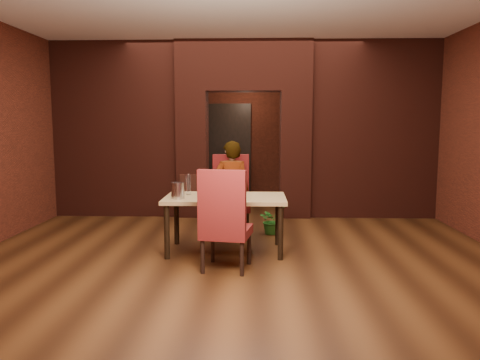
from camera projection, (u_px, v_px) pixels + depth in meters
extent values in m
plane|color=#462611|center=(240.00, 242.00, 6.82)|extent=(8.00, 8.00, 0.00)
cube|color=silver|center=(240.00, 15.00, 6.43)|extent=(7.00, 8.00, 0.04)
cube|color=maroon|center=(246.00, 129.00, 10.60)|extent=(7.00, 0.04, 3.20)
cube|color=maroon|center=(216.00, 146.00, 2.66)|extent=(7.00, 0.04, 3.20)
cube|color=maroon|center=(193.00, 154.00, 8.70)|extent=(0.55, 0.55, 2.30)
cube|color=maroon|center=(295.00, 154.00, 8.63)|extent=(0.55, 0.55, 2.30)
cube|color=maroon|center=(244.00, 66.00, 8.47)|extent=(2.45, 0.55, 0.90)
cube|color=maroon|center=(117.00, 130.00, 8.69)|extent=(2.28, 0.35, 3.20)
cube|color=maroon|center=(373.00, 130.00, 8.53)|extent=(2.28, 0.35, 3.20)
cube|color=#A0452E|center=(191.00, 188.00, 8.48)|extent=(0.40, 0.03, 0.50)
cube|color=black|center=(228.00, 153.00, 10.62)|extent=(0.90, 0.08, 2.10)
cube|color=black|center=(228.00, 153.00, 10.58)|extent=(1.02, 0.04, 2.22)
cube|color=tan|center=(225.00, 224.00, 6.29)|extent=(1.61, 0.91, 0.75)
cube|color=maroon|center=(231.00, 196.00, 7.12)|extent=(0.60, 0.60, 1.24)
cube|color=maroon|center=(226.00, 219.00, 5.51)|extent=(0.63, 0.63, 1.21)
imported|color=white|center=(231.00, 190.00, 7.01)|extent=(0.56, 0.39, 1.47)
cube|color=silver|center=(217.00, 199.00, 6.05)|extent=(0.37, 0.32, 0.00)
cylinder|color=#AFAEB5|center=(178.00, 190.00, 6.07)|extent=(0.17, 0.17, 0.21)
cylinder|color=white|center=(188.00, 184.00, 6.41)|extent=(0.07, 0.07, 0.29)
imported|color=#277122|center=(272.00, 220.00, 7.31)|extent=(0.53, 0.53, 0.45)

